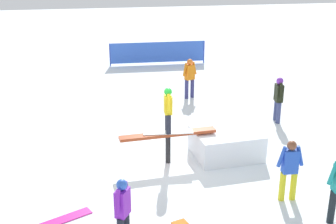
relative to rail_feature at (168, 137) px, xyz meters
name	(u,v)px	position (x,y,z in m)	size (l,w,h in m)	color
ground_plane	(168,162)	(0.00, 0.00, -0.76)	(60.00, 60.00, 0.00)	white
rail_feature	(168,137)	(0.00, 0.00, 0.00)	(2.68, 0.55, 0.89)	black
snow_kicker_ramp	(226,143)	(-1.69, -0.18, -0.38)	(1.80, 1.50, 0.75)	white
main_rider_on_rail	(168,111)	(0.00, 0.00, 0.75)	(1.36, 0.71, 1.27)	white
bystander_blue	(290,167)	(-2.48, 2.36, 0.10)	(0.66, 0.22, 1.52)	yellow
bystander_purple	(123,209)	(1.46, 3.54, 0.09)	(0.37, 0.59, 1.51)	black
bystander_orange	(190,76)	(-1.68, -5.32, 0.11)	(0.61, 0.34, 1.54)	navy
bystander_black	(278,97)	(-4.10, -2.44, 0.11)	(0.25, 0.70, 1.54)	#394170
loose_snowboard_magenta	(61,220)	(2.78, 2.44, -0.74)	(1.42, 0.28, 0.02)	#D52497
safety_fence	(158,52)	(-1.15, -10.50, -0.16)	(4.64, 0.10, 1.10)	blue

